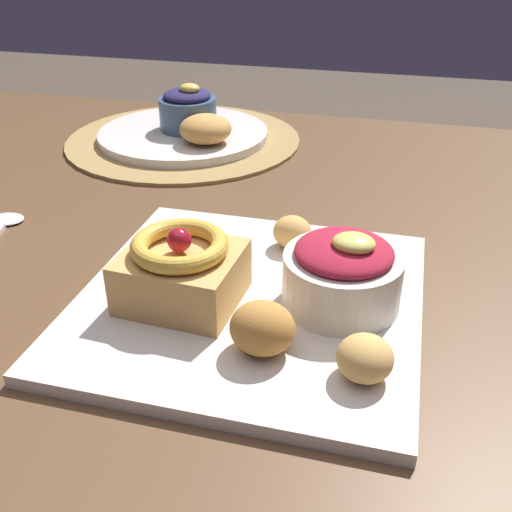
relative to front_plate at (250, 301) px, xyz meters
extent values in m
cube|color=brown|center=(-0.05, 0.11, -0.03)|extent=(1.34, 0.94, 0.04)
cylinder|color=brown|center=(-0.63, 0.49, -0.39)|extent=(0.07, 0.07, 0.69)
cylinder|color=#997A47|center=(-0.21, 0.39, 0.00)|extent=(0.35, 0.35, 0.00)
cube|color=silver|center=(0.00, 0.00, 0.00)|extent=(0.29, 0.29, 0.01)
cube|color=tan|center=(-0.05, -0.02, 0.03)|extent=(0.10, 0.09, 0.05)
torus|color=gold|center=(-0.05, -0.02, 0.06)|extent=(0.09, 0.09, 0.01)
sphere|color=maroon|center=(-0.05, -0.02, 0.06)|extent=(0.02, 0.02, 0.02)
cylinder|color=silver|center=(0.08, 0.01, 0.03)|extent=(0.10, 0.10, 0.05)
ellipsoid|color=#A31E33|center=(0.08, 0.01, 0.06)|extent=(0.08, 0.08, 0.02)
ellipsoid|color=#EAD666|center=(0.08, 0.00, 0.07)|extent=(0.03, 0.03, 0.01)
ellipsoid|color=#BC7F38|center=(0.03, -0.07, 0.03)|extent=(0.05, 0.05, 0.04)
ellipsoid|color=tan|center=(0.11, -0.08, 0.02)|extent=(0.04, 0.04, 0.03)
ellipsoid|color=tan|center=(0.02, 0.09, 0.02)|extent=(0.04, 0.04, 0.03)
cylinder|color=silver|center=(-0.21, 0.39, 0.01)|extent=(0.25, 0.25, 0.01)
cylinder|color=#3D5675|center=(-0.20, 0.40, 0.03)|extent=(0.09, 0.09, 0.05)
ellipsoid|color=#28234C|center=(-0.20, 0.40, 0.06)|extent=(0.07, 0.07, 0.02)
ellipsoid|color=#E5CC56|center=(-0.20, 0.40, 0.07)|extent=(0.03, 0.03, 0.01)
ellipsoid|color=#C68E47|center=(-0.16, 0.35, 0.03)|extent=(0.07, 0.07, 0.04)
ellipsoid|color=silver|center=(-0.31, 0.09, 0.00)|extent=(0.04, 0.03, 0.00)
camera|label=1|loc=(0.11, -0.42, 0.30)|focal=41.92mm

